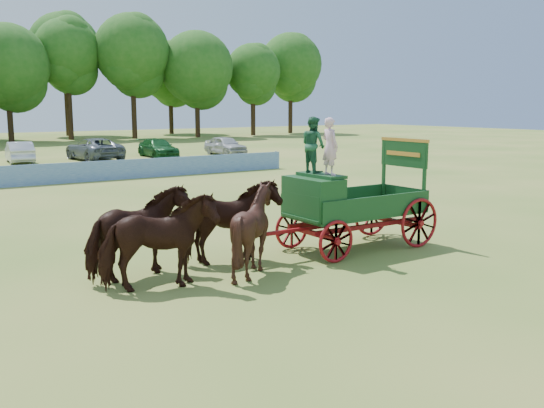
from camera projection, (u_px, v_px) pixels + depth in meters
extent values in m
plane|color=#998F45|center=(291.00, 250.00, 16.69)|extent=(160.00, 160.00, 0.00)
imported|color=black|center=(158.00, 242.00, 12.90)|extent=(2.65, 1.59, 2.09)
imported|color=black|center=(139.00, 233.00, 13.80)|extent=(2.68, 1.71, 2.09)
imported|color=black|center=(253.00, 229.00, 14.23)|extent=(1.97, 1.77, 2.10)
imported|color=black|center=(230.00, 222.00, 15.13)|extent=(2.55, 1.30, 2.09)
cube|color=#9E0F14|center=(313.00, 233.00, 15.96)|extent=(0.12, 2.00, 0.12)
cube|color=#9E0F14|center=(394.00, 221.00, 17.61)|extent=(0.12, 2.00, 0.12)
cube|color=#9E0F14|center=(369.00, 226.00, 16.32)|extent=(3.80, 0.10, 0.12)
cube|color=#9E0F14|center=(343.00, 219.00, 17.22)|extent=(3.80, 0.10, 0.12)
cube|color=#9E0F14|center=(285.00, 231.00, 15.44)|extent=(2.80, 0.09, 0.09)
cube|color=#17451F|center=(356.00, 213.00, 16.72)|extent=(3.80, 1.80, 0.10)
cube|color=#17451F|center=(379.00, 206.00, 15.95)|extent=(3.80, 0.06, 0.55)
cube|color=#17451F|center=(336.00, 198.00, 17.39)|extent=(3.80, 0.06, 0.55)
cube|color=#17451F|center=(404.00, 196.00, 17.71)|extent=(0.06, 1.80, 0.55)
cube|color=#17451F|center=(313.00, 198.00, 15.81)|extent=(0.85, 1.70, 1.05)
cube|color=#17451F|center=(321.00, 175.00, 15.85)|extent=(0.55, 1.50, 0.08)
cube|color=#17451F|center=(301.00, 206.00, 15.63)|extent=(0.10, 1.60, 0.65)
cube|color=#17451F|center=(307.00, 217.00, 15.78)|extent=(0.55, 1.60, 0.06)
cube|color=#17451F|center=(424.00, 177.00, 16.91)|extent=(0.08, 0.08, 1.80)
cube|color=#17451F|center=(384.00, 172.00, 18.22)|extent=(0.08, 0.08, 1.80)
cube|color=#17451F|center=(404.00, 154.00, 17.46)|extent=(0.07, 1.75, 0.75)
cube|color=orange|center=(405.00, 140.00, 17.40)|extent=(0.08, 1.80, 0.09)
cube|color=orange|center=(403.00, 154.00, 17.44)|extent=(0.02, 1.30, 0.12)
torus|color=#9E0F14|center=(336.00, 242.00, 15.19)|extent=(1.09, 0.09, 1.09)
torus|color=#9E0F14|center=(292.00, 229.00, 16.75)|extent=(1.09, 0.09, 1.09)
torus|color=#9E0F14|center=(419.00, 223.00, 16.82)|extent=(1.39, 0.09, 1.39)
torus|color=#9E0F14|center=(372.00, 213.00, 18.38)|extent=(1.39, 0.09, 1.39)
imported|color=#ECB4CC|center=(330.00, 146.00, 15.44)|extent=(0.35, 0.54, 1.47)
imported|color=#225C3B|center=(313.00, 145.00, 16.01)|extent=(0.56, 0.72, 1.48)
cube|color=#1D4F9D|center=(69.00, 173.00, 30.79)|extent=(26.00, 0.08, 1.05)
imported|color=silver|center=(20.00, 152.00, 41.45)|extent=(1.97, 4.57, 1.46)
imported|color=slate|center=(94.00, 149.00, 43.57)|extent=(3.04, 5.90, 1.59)
imported|color=#144C1E|center=(158.00, 148.00, 46.24)|extent=(1.96, 4.72, 1.36)
imported|color=#B2B2B7|center=(225.00, 145.00, 48.11)|extent=(1.94, 4.46, 1.50)
cylinder|color=#382314|center=(10.00, 121.00, 64.79)|extent=(0.60, 0.60, 4.40)
sphere|color=#1C5316|center=(6.00, 65.00, 63.84)|extent=(8.82, 8.82, 8.82)
cylinder|color=#382314|center=(70.00, 116.00, 68.94)|extent=(0.60, 0.60, 5.36)
sphere|color=#1C5316|center=(67.00, 51.00, 67.77)|extent=(7.38, 7.38, 7.38)
cylinder|color=#382314|center=(134.00, 115.00, 71.19)|extent=(0.60, 0.60, 5.48)
sphere|color=#1C5316|center=(132.00, 51.00, 69.99)|extent=(8.67, 8.67, 8.67)
cylinder|color=#382314|center=(198.00, 118.00, 74.35)|extent=(0.60, 0.60, 4.57)
sphere|color=#1C5316|center=(197.00, 67.00, 73.36)|extent=(8.85, 8.85, 8.85)
cylinder|color=#382314|center=(253.00, 118.00, 78.98)|extent=(0.60, 0.60, 4.48)
sphere|color=#1C5316|center=(253.00, 71.00, 78.01)|extent=(7.09, 7.09, 7.09)
cylinder|color=#382314|center=(290.00, 115.00, 84.96)|extent=(0.60, 0.60, 5.16)
sphere|color=#1C5316|center=(291.00, 64.00, 83.84)|extent=(8.62, 8.62, 8.62)
cylinder|color=#382314|center=(67.00, 112.00, 77.66)|extent=(0.60, 0.60, 5.97)
sphere|color=#1C5316|center=(64.00, 48.00, 76.36)|extent=(8.99, 8.99, 8.99)
cylinder|color=#382314|center=(171.00, 117.00, 83.06)|extent=(0.60, 0.60, 4.58)
sphere|color=#1C5316|center=(170.00, 71.00, 82.06)|extent=(8.22, 8.22, 8.22)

